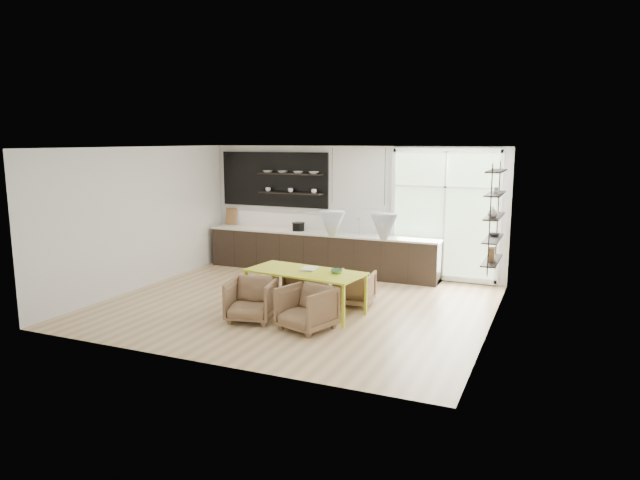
% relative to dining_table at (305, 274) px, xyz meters
% --- Properties ---
extents(room, '(7.02, 6.01, 2.91)m').
position_rel_dining_table_xyz_m(room, '(0.21, 1.41, 0.76)').
color(room, '#DCB786').
rests_on(room, ground).
extents(kitchen_run, '(5.54, 0.69, 2.75)m').
position_rel_dining_table_xyz_m(kitchen_run, '(-1.06, 3.01, -0.10)').
color(kitchen_run, black).
rests_on(kitchen_run, ground).
extents(right_shelving, '(0.26, 1.22, 1.90)m').
position_rel_dining_table_xyz_m(right_shelving, '(2.99, 1.49, 0.95)').
color(right_shelving, black).
rests_on(right_shelving, ground).
extents(dining_table, '(2.17, 1.18, 0.76)m').
position_rel_dining_table_xyz_m(dining_table, '(0.00, 0.00, 0.00)').
color(dining_table, '#B8C41E').
rests_on(dining_table, ground).
extents(armchair_back_left, '(0.78, 0.79, 0.61)m').
position_rel_dining_table_xyz_m(armchair_back_left, '(-0.36, 0.81, -0.40)').
color(armchair_back_left, brown).
rests_on(armchair_back_left, ground).
extents(armchair_back_right, '(0.73, 0.75, 0.63)m').
position_rel_dining_table_xyz_m(armchair_back_right, '(0.64, 0.80, -0.39)').
color(armchair_back_right, brown).
rests_on(armchair_back_right, ground).
extents(armchair_front_left, '(0.91, 0.93, 0.72)m').
position_rel_dining_table_xyz_m(armchair_front_left, '(-0.64, -0.78, -0.35)').
color(armchair_front_left, brown).
rests_on(armchair_front_left, ground).
extents(armchair_front_right, '(0.98, 0.99, 0.72)m').
position_rel_dining_table_xyz_m(armchair_front_right, '(0.41, -0.84, -0.34)').
color(armchair_front_right, brown).
rests_on(armchair_front_right, ground).
extents(wire_stool, '(0.37, 0.37, 0.47)m').
position_rel_dining_table_xyz_m(wire_stool, '(-1.01, -0.03, -0.40)').
color(wire_stool, black).
rests_on(wire_stool, ground).
extents(table_book, '(0.29, 0.36, 0.03)m').
position_rel_dining_table_xyz_m(table_book, '(-0.11, 0.11, 0.07)').
color(table_book, white).
rests_on(table_book, dining_table).
extents(table_bowl, '(0.24, 0.24, 0.07)m').
position_rel_dining_table_xyz_m(table_bowl, '(0.56, 0.07, 0.08)').
color(table_bowl, '#46784C').
rests_on(table_bowl, dining_table).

